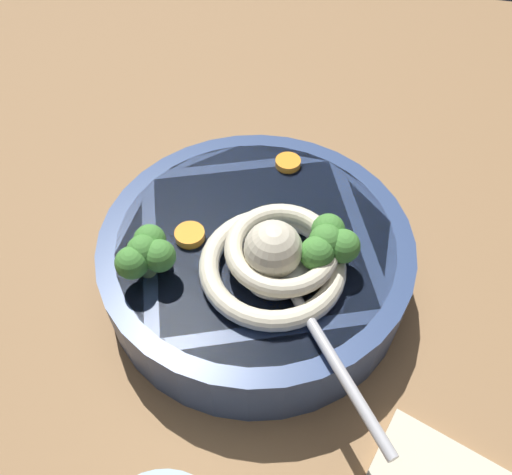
% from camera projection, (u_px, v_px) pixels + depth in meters
% --- Properties ---
extents(table_slab, '(1.26, 1.26, 0.04)m').
position_uv_depth(table_slab, '(281.00, 324.00, 0.46)').
color(table_slab, '#936D47').
rests_on(table_slab, ground).
extents(soup_bowl, '(0.26, 0.26, 0.06)m').
position_uv_depth(soup_bowl, '(256.00, 258.00, 0.45)').
color(soup_bowl, '#334775').
rests_on(soup_bowl, table_slab).
extents(noodle_pile, '(0.13, 0.12, 0.05)m').
position_uv_depth(noodle_pile, '(275.00, 257.00, 0.40)').
color(noodle_pile, beige).
rests_on(noodle_pile, soup_bowl).
extents(soup_spoon, '(0.16, 0.13, 0.02)m').
position_uv_depth(soup_spoon, '(290.00, 287.00, 0.39)').
color(soup_spoon, '#B7B7BC').
rests_on(soup_spoon, soup_bowl).
extents(broccoli_floret_beside_chili, '(0.05, 0.04, 0.04)m').
position_uv_depth(broccoli_floret_beside_chili, '(328.00, 243.00, 0.39)').
color(broccoli_floret_beside_chili, '#7A9E60').
rests_on(broccoli_floret_beside_chili, soup_bowl).
extents(broccoli_floret_rear, '(0.05, 0.04, 0.04)m').
position_uv_depth(broccoli_floret_rear, '(146.00, 253.00, 0.39)').
color(broccoli_floret_rear, '#7A9E60').
rests_on(broccoli_floret_rear, soup_bowl).
extents(carrot_slice_near_spoon, '(0.02, 0.02, 0.01)m').
position_uv_depth(carrot_slice_near_spoon, '(288.00, 163.00, 0.48)').
color(carrot_slice_near_spoon, orange).
rests_on(carrot_slice_near_spoon, soup_bowl).
extents(carrot_slice_front, '(0.02, 0.02, 0.01)m').
position_uv_depth(carrot_slice_front, '(190.00, 235.00, 0.43)').
color(carrot_slice_front, orange).
rests_on(carrot_slice_front, soup_bowl).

